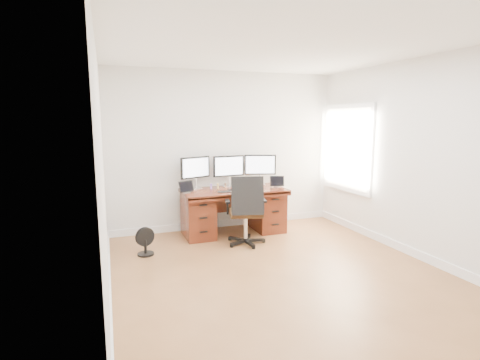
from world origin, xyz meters
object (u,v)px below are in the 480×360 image
object	(u,v)px
desk	(233,209)
monitor_center	(229,167)
keyboard	(239,191)
floor_fan	(145,242)
office_chair	(246,222)

from	to	relation	value
desk	monitor_center	xyz separation A→B (m)	(0.00, 0.24, 0.68)
monitor_center	keyboard	distance (m)	0.58
desk	monitor_center	distance (m)	0.72
desk	floor_fan	world-z (taller)	desk
floor_fan	keyboard	xyz separation A→B (m)	(1.51, 0.34, 0.57)
floor_fan	office_chair	bearing A→B (deg)	-24.53
floor_fan	monitor_center	xyz separation A→B (m)	(1.50, 0.82, 0.89)
desk	monitor_center	bearing A→B (deg)	89.97
floor_fan	desk	bearing A→B (deg)	-1.10
monitor_center	office_chair	bearing A→B (deg)	-96.03
office_chair	monitor_center	distance (m)	1.14
floor_fan	monitor_center	size ratio (longest dim) A/B	0.72
desk	office_chair	bearing A→B (deg)	-91.36
monitor_center	desk	bearing A→B (deg)	-95.06
desk	monitor_center	size ratio (longest dim) A/B	3.09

